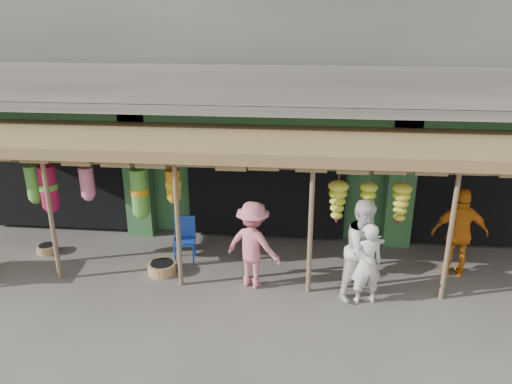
# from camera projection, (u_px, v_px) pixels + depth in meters

# --- Properties ---
(ground) EXTENTS (80.00, 80.00, 0.00)m
(ground) POSITION_uv_depth(u_px,v_px,m) (258.00, 283.00, 9.93)
(ground) COLOR #514C47
(ground) RESTS_ON ground
(building) EXTENTS (16.40, 6.80, 7.00)m
(building) POSITION_uv_depth(u_px,v_px,m) (275.00, 78.00, 13.29)
(building) COLOR gray
(building) RESTS_ON ground
(awning) EXTENTS (14.00, 2.70, 2.79)m
(awning) POSITION_uv_depth(u_px,v_px,m) (255.00, 147.00, 9.79)
(awning) COLOR brown
(awning) RESTS_ON ground
(blue_chair) EXTENTS (0.51, 0.52, 0.96)m
(blue_chair) POSITION_uv_depth(u_px,v_px,m) (185.00, 236.00, 10.72)
(blue_chair) COLOR #173A98
(blue_chair) RESTS_ON ground
(basket_left) EXTENTS (0.53, 0.53, 0.18)m
(basket_left) POSITION_uv_depth(u_px,v_px,m) (47.00, 249.00, 11.14)
(basket_left) COLOR brown
(basket_left) RESTS_ON ground
(basket_mid) EXTENTS (0.65, 0.65, 0.22)m
(basket_mid) POSITION_uv_depth(u_px,v_px,m) (162.00, 268.00, 10.28)
(basket_mid) COLOR olive
(basket_mid) RESTS_ON ground
(person_front) EXTENTS (0.65, 0.50, 1.59)m
(person_front) POSITION_uv_depth(u_px,v_px,m) (367.00, 264.00, 9.04)
(person_front) COLOR silver
(person_front) RESTS_ON ground
(person_right) EXTENTS (1.20, 1.18, 1.95)m
(person_right) POSITION_uv_depth(u_px,v_px,m) (365.00, 250.00, 9.14)
(person_right) COLOR silver
(person_right) RESTS_ON ground
(person_vendor) EXTENTS (1.10, 0.48, 1.87)m
(person_vendor) POSITION_uv_depth(u_px,v_px,m) (460.00, 233.00, 9.94)
(person_vendor) COLOR orange
(person_vendor) RESTS_ON ground
(person_shopper) EXTENTS (1.29, 1.03, 1.75)m
(person_shopper) POSITION_uv_depth(u_px,v_px,m) (253.00, 245.00, 9.57)
(person_shopper) COLOR #D4707C
(person_shopper) RESTS_ON ground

